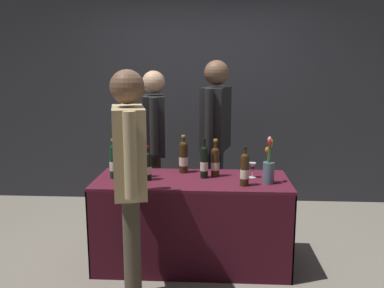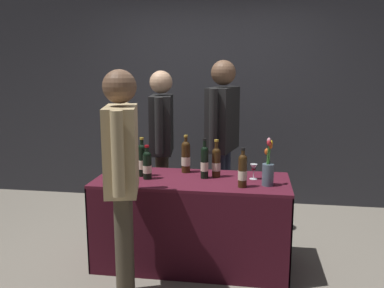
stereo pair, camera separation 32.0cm
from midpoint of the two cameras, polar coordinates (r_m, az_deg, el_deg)
name	(u,v)px [view 1 (the left image)]	position (r m, az deg, el deg)	size (l,w,h in m)	color
ground_plane	(192,262)	(3.72, -2.56, -16.28)	(12.00, 12.00, 0.00)	gray
back_partition	(200,96)	(5.13, -0.64, 6.72)	(6.68, 0.12, 2.66)	#2D2D33
tasting_table	(192,206)	(3.52, -2.64, -8.68)	(1.63, 0.68, 0.76)	#4C1423
featured_wine_bottle	(204,161)	(3.44, -0.94, -2.47)	(0.07, 0.07, 0.34)	black
display_bottle_0	(141,161)	(3.50, -9.82, -2.35)	(0.07, 0.07, 0.34)	black
display_bottle_1	(245,169)	(3.22, 4.59, -3.54)	(0.07, 0.07, 0.31)	#38230F
display_bottle_2	(147,165)	(3.42, -9.02, -3.01)	(0.08, 0.08, 0.29)	black
display_bottle_3	(183,156)	(3.62, -3.74, -1.78)	(0.08, 0.08, 0.34)	#38230F
display_bottle_4	(114,161)	(3.53, -13.46, -2.32)	(0.08, 0.08, 0.34)	black
display_bottle_5	(215,161)	(3.49, 0.67, -2.44)	(0.08, 0.08, 0.33)	#38230F
wine_glass_near_vendor	(253,167)	(3.48, 5.90, -3.23)	(0.07, 0.07, 0.13)	silver
flower_vase	(269,167)	(3.31, 8.00, -3.29)	(0.09, 0.09, 0.39)	slate
vendor_presenter	(216,130)	(4.04, 1.11, 1.94)	(0.31, 0.63, 1.76)	#2D3347
vendor_assistant	(155,137)	(4.12, -7.50, 0.96)	(0.26, 0.59, 1.66)	#4C4233
taster_foreground_right	(129,168)	(2.83, -11.99, -3.31)	(0.31, 0.60, 1.68)	#4C4233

